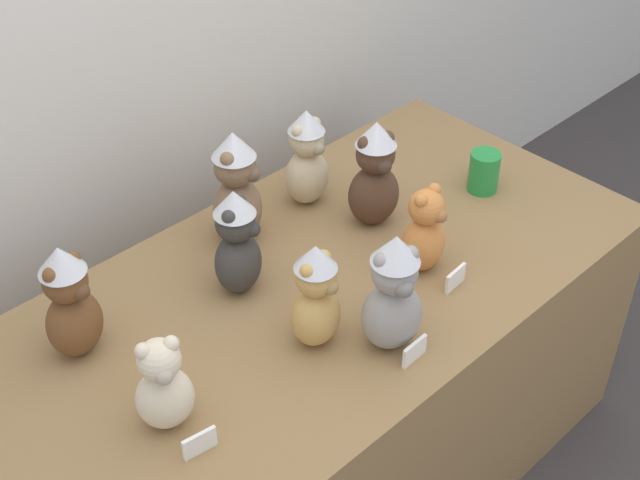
{
  "coord_description": "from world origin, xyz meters",
  "views": [
    {
      "loc": [
        -1.07,
        -0.86,
        2.05
      ],
      "look_at": [
        0.0,
        0.25,
        0.83
      ],
      "focal_mm": 49.48,
      "sensor_mm": 36.0,
      "label": 1
    }
  ],
  "objects_px": {
    "teddy_bear_cocoa": "(375,175)",
    "party_cup_green": "(484,172)",
    "teddy_bear_sand": "(307,158)",
    "teddy_bear_chestnut": "(70,302)",
    "teddy_bear_ginger": "(425,232)",
    "teddy_bear_mocha": "(236,188)",
    "display_table": "(320,385)",
    "teddy_bear_cream": "(163,386)",
    "teddy_bear_honey": "(316,296)",
    "teddy_bear_charcoal": "(237,242)",
    "teddy_bear_ash": "(394,294)"
  },
  "relations": [
    {
      "from": "teddy_bear_charcoal",
      "to": "teddy_bear_honey",
      "type": "distance_m",
      "value": 0.24
    },
    {
      "from": "teddy_bear_ash",
      "to": "teddy_bear_sand",
      "type": "xyz_separation_m",
      "value": [
        0.23,
        0.51,
        -0.01
      ]
    },
    {
      "from": "display_table",
      "to": "teddy_bear_cream",
      "type": "height_order",
      "value": "teddy_bear_cream"
    },
    {
      "from": "teddy_bear_ash",
      "to": "teddy_bear_charcoal",
      "type": "height_order",
      "value": "teddy_bear_ash"
    },
    {
      "from": "teddy_bear_cream",
      "to": "teddy_bear_cocoa",
      "type": "distance_m",
      "value": 0.78
    },
    {
      "from": "teddy_bear_charcoal",
      "to": "teddy_bear_ginger",
      "type": "distance_m",
      "value": 0.43
    },
    {
      "from": "teddy_bear_cream",
      "to": "teddy_bear_cocoa",
      "type": "height_order",
      "value": "teddy_bear_cocoa"
    },
    {
      "from": "teddy_bear_ash",
      "to": "party_cup_green",
      "type": "height_order",
      "value": "teddy_bear_ash"
    },
    {
      "from": "teddy_bear_honey",
      "to": "teddy_bear_sand",
      "type": "distance_m",
      "value": 0.51
    },
    {
      "from": "teddy_bear_charcoal",
      "to": "teddy_bear_honey",
      "type": "height_order",
      "value": "teddy_bear_charcoal"
    },
    {
      "from": "teddy_bear_ginger",
      "to": "teddy_bear_cocoa",
      "type": "bearing_deg",
      "value": 69.96
    },
    {
      "from": "teddy_bear_chestnut",
      "to": "teddy_bear_charcoal",
      "type": "bearing_deg",
      "value": -27.3
    },
    {
      "from": "teddy_bear_chestnut",
      "to": "teddy_bear_sand",
      "type": "height_order",
      "value": "teddy_bear_chestnut"
    },
    {
      "from": "teddy_bear_honey",
      "to": "teddy_bear_sand",
      "type": "xyz_separation_m",
      "value": [
        0.34,
        0.39,
        0.0
      ]
    },
    {
      "from": "party_cup_green",
      "to": "teddy_bear_chestnut",
      "type": "bearing_deg",
      "value": 168.36
    },
    {
      "from": "teddy_bear_ginger",
      "to": "teddy_bear_cocoa",
      "type": "relative_size",
      "value": 0.77
    },
    {
      "from": "teddy_bear_cocoa",
      "to": "teddy_bear_ash",
      "type": "bearing_deg",
      "value": -112.83
    },
    {
      "from": "teddy_bear_chestnut",
      "to": "teddy_bear_mocha",
      "type": "height_order",
      "value": "teddy_bear_mocha"
    },
    {
      "from": "teddy_bear_chestnut",
      "to": "party_cup_green",
      "type": "bearing_deg",
      "value": -26.49
    },
    {
      "from": "teddy_bear_cocoa",
      "to": "teddy_bear_chestnut",
      "type": "relative_size",
      "value": 1.04
    },
    {
      "from": "teddy_bear_ash",
      "to": "teddy_bear_mocha",
      "type": "distance_m",
      "value": 0.51
    },
    {
      "from": "teddy_bear_cream",
      "to": "teddy_bear_mocha",
      "type": "distance_m",
      "value": 0.6
    },
    {
      "from": "teddy_bear_ash",
      "to": "teddy_bear_honey",
      "type": "relative_size",
      "value": 1.12
    },
    {
      "from": "teddy_bear_charcoal",
      "to": "party_cup_green",
      "type": "bearing_deg",
      "value": -39.17
    },
    {
      "from": "teddy_bear_ginger",
      "to": "teddy_bear_chestnut",
      "type": "bearing_deg",
      "value": 149.24
    },
    {
      "from": "teddy_bear_charcoal",
      "to": "teddy_bear_sand",
      "type": "height_order",
      "value": "teddy_bear_charcoal"
    },
    {
      "from": "teddy_bear_honey",
      "to": "party_cup_green",
      "type": "bearing_deg",
      "value": -2.05
    },
    {
      "from": "teddy_bear_cocoa",
      "to": "teddy_bear_honey",
      "type": "bearing_deg",
      "value": -133.59
    },
    {
      "from": "party_cup_green",
      "to": "teddy_bear_ginger",
      "type": "bearing_deg",
      "value": -164.57
    },
    {
      "from": "display_table",
      "to": "teddy_bear_mocha",
      "type": "height_order",
      "value": "teddy_bear_mocha"
    },
    {
      "from": "teddy_bear_cocoa",
      "to": "teddy_bear_mocha",
      "type": "bearing_deg",
      "value": 165.85
    },
    {
      "from": "teddy_bear_ash",
      "to": "teddy_bear_charcoal",
      "type": "bearing_deg",
      "value": 130.92
    },
    {
      "from": "teddy_bear_cream",
      "to": "teddy_bear_chestnut",
      "type": "distance_m",
      "value": 0.29
    },
    {
      "from": "teddy_bear_mocha",
      "to": "teddy_bear_chestnut",
      "type": "bearing_deg",
      "value": 161.92
    },
    {
      "from": "teddy_bear_chestnut",
      "to": "teddy_bear_sand",
      "type": "xyz_separation_m",
      "value": [
        0.72,
        0.06,
        -0.0
      ]
    },
    {
      "from": "teddy_bear_charcoal",
      "to": "teddy_bear_mocha",
      "type": "height_order",
      "value": "teddy_bear_mocha"
    },
    {
      "from": "display_table",
      "to": "teddy_bear_ginger",
      "type": "relative_size",
      "value": 7.26
    },
    {
      "from": "teddy_bear_ash",
      "to": "teddy_bear_sand",
      "type": "bearing_deg",
      "value": 88.81
    },
    {
      "from": "party_cup_green",
      "to": "display_table",
      "type": "bearing_deg",
      "value": 176.84
    },
    {
      "from": "teddy_bear_ash",
      "to": "teddy_bear_chestnut",
      "type": "height_order",
      "value": "teddy_bear_ash"
    },
    {
      "from": "teddy_bear_sand",
      "to": "party_cup_green",
      "type": "xyz_separation_m",
      "value": [
        0.37,
        -0.28,
        -0.08
      ]
    },
    {
      "from": "teddy_bear_honey",
      "to": "teddy_bear_cream",
      "type": "bearing_deg",
      "value": 164.06
    },
    {
      "from": "teddy_bear_ginger",
      "to": "teddy_bear_cream",
      "type": "bearing_deg",
      "value": 170.56
    },
    {
      "from": "teddy_bear_cocoa",
      "to": "teddy_bear_chestnut",
      "type": "height_order",
      "value": "teddy_bear_cocoa"
    },
    {
      "from": "teddy_bear_ginger",
      "to": "teddy_bear_chestnut",
      "type": "distance_m",
      "value": 0.8
    },
    {
      "from": "display_table",
      "to": "teddy_bear_honey",
      "type": "relative_size",
      "value": 6.27
    },
    {
      "from": "teddy_bear_cream",
      "to": "party_cup_green",
      "type": "bearing_deg",
      "value": 26.71
    },
    {
      "from": "teddy_bear_cream",
      "to": "party_cup_green",
      "type": "distance_m",
      "value": 1.07
    },
    {
      "from": "teddy_bear_ash",
      "to": "party_cup_green",
      "type": "bearing_deg",
      "value": 43.84
    },
    {
      "from": "teddy_bear_cocoa",
      "to": "party_cup_green",
      "type": "bearing_deg",
      "value": 0.24
    }
  ]
}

